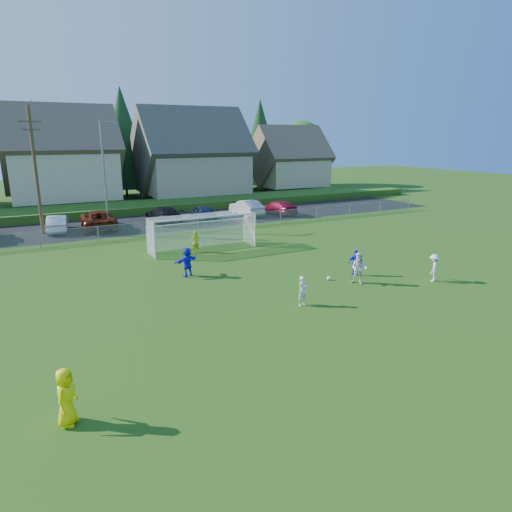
{
  "coord_description": "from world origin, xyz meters",
  "views": [
    {
      "loc": [
        -11.29,
        -13.18,
        7.75
      ],
      "look_at": [
        0.0,
        8.0,
        1.4
      ],
      "focal_mm": 32.0,
      "sensor_mm": 36.0,
      "label": 1
    }
  ],
  "objects_px": {
    "player_white_a": "(303,291)",
    "player_white_c": "(434,268)",
    "car_b": "(57,224)",
    "soccer_goal": "(202,227)",
    "goalkeeper": "(195,242)",
    "car_g": "(278,207)",
    "soccer_ball": "(329,278)",
    "car_d": "(164,215)",
    "player_blue_a": "(356,263)",
    "car_e": "(203,213)",
    "car_f": "(246,208)",
    "player_white_b": "(359,268)",
    "car_c": "(98,219)",
    "player_blue_b": "(187,262)",
    "referee": "(66,397)"
  },
  "relations": [
    {
      "from": "referee",
      "to": "player_white_b",
      "type": "xyz_separation_m",
      "value": [
        15.27,
        5.87,
        0.03
      ]
    },
    {
      "from": "soccer_goal",
      "to": "player_white_a",
      "type": "bearing_deg",
      "value": -89.33
    },
    {
      "from": "player_blue_a",
      "to": "player_white_a",
      "type": "bearing_deg",
      "value": 48.24
    },
    {
      "from": "player_white_a",
      "to": "goalkeeper",
      "type": "bearing_deg",
      "value": 79.85
    },
    {
      "from": "player_blue_b",
      "to": "car_g",
      "type": "xyz_separation_m",
      "value": [
        15.36,
        15.74,
        -0.14
      ]
    },
    {
      "from": "car_c",
      "to": "car_f",
      "type": "relative_size",
      "value": 1.25
    },
    {
      "from": "player_blue_a",
      "to": "car_f",
      "type": "relative_size",
      "value": 0.32
    },
    {
      "from": "player_white_a",
      "to": "car_e",
      "type": "height_order",
      "value": "car_e"
    },
    {
      "from": "player_white_c",
      "to": "car_b",
      "type": "height_order",
      "value": "player_white_c"
    },
    {
      "from": "car_f",
      "to": "player_white_b",
      "type": "bearing_deg",
      "value": 76.12
    },
    {
      "from": "player_blue_a",
      "to": "car_d",
      "type": "distance_m",
      "value": 21.52
    },
    {
      "from": "referee",
      "to": "car_c",
      "type": "distance_m",
      "value": 28.65
    },
    {
      "from": "player_white_c",
      "to": "player_blue_b",
      "type": "bearing_deg",
      "value": -61.44
    },
    {
      "from": "goalkeeper",
      "to": "car_g",
      "type": "bearing_deg",
      "value": -147.24
    },
    {
      "from": "car_c",
      "to": "car_g",
      "type": "relative_size",
      "value": 1.22
    },
    {
      "from": "player_white_a",
      "to": "car_e",
      "type": "distance_m",
      "value": 23.22
    },
    {
      "from": "player_white_b",
      "to": "car_d",
      "type": "height_order",
      "value": "player_white_b"
    },
    {
      "from": "car_f",
      "to": "car_g",
      "type": "xyz_separation_m",
      "value": [
        3.14,
        -0.96,
        -0.07
      ]
    },
    {
      "from": "car_g",
      "to": "player_blue_b",
      "type": "bearing_deg",
      "value": 41.09
    },
    {
      "from": "player_white_b",
      "to": "car_g",
      "type": "xyz_separation_m",
      "value": [
        7.72,
        21.42,
        -0.17
      ]
    },
    {
      "from": "car_d",
      "to": "car_b",
      "type": "bearing_deg",
      "value": -3.71
    },
    {
      "from": "car_b",
      "to": "car_e",
      "type": "bearing_deg",
      "value": -176.18
    },
    {
      "from": "goalkeeper",
      "to": "car_d",
      "type": "height_order",
      "value": "car_d"
    },
    {
      "from": "car_c",
      "to": "car_g",
      "type": "distance_m",
      "value": 17.45
    },
    {
      "from": "car_g",
      "to": "car_e",
      "type": "bearing_deg",
      "value": -5.88
    },
    {
      "from": "player_blue_b",
      "to": "goalkeeper",
      "type": "height_order",
      "value": "player_blue_b"
    },
    {
      "from": "car_e",
      "to": "car_g",
      "type": "distance_m",
      "value": 8.09
    },
    {
      "from": "soccer_ball",
      "to": "car_g",
      "type": "distance_m",
      "value": 21.95
    },
    {
      "from": "goalkeeper",
      "to": "soccer_ball",
      "type": "bearing_deg",
      "value": 107.74
    },
    {
      "from": "car_c",
      "to": "soccer_goal",
      "type": "xyz_separation_m",
      "value": [
        5.12,
        -11.07,
        0.82
      ]
    },
    {
      "from": "goalkeeper",
      "to": "soccer_goal",
      "type": "bearing_deg",
      "value": -148.63
    },
    {
      "from": "player_white_b",
      "to": "car_f",
      "type": "relative_size",
      "value": 0.37
    },
    {
      "from": "player_white_c",
      "to": "soccer_goal",
      "type": "relative_size",
      "value": 0.2
    },
    {
      "from": "player_white_a",
      "to": "player_blue_b",
      "type": "relative_size",
      "value": 0.85
    },
    {
      "from": "goalkeeper",
      "to": "car_e",
      "type": "bearing_deg",
      "value": -121.09
    },
    {
      "from": "soccer_ball",
      "to": "player_white_a",
      "type": "distance_m",
      "value": 4.33
    },
    {
      "from": "goalkeeper",
      "to": "car_b",
      "type": "bearing_deg",
      "value": -64.09
    },
    {
      "from": "soccer_ball",
      "to": "car_b",
      "type": "xyz_separation_m",
      "value": [
        -11.93,
        21.16,
        0.59
      ]
    },
    {
      "from": "player_white_b",
      "to": "player_blue_a",
      "type": "bearing_deg",
      "value": 109.2
    },
    {
      "from": "car_g",
      "to": "player_white_a",
      "type": "bearing_deg",
      "value": 57.18
    },
    {
      "from": "player_white_a",
      "to": "soccer_goal",
      "type": "xyz_separation_m",
      "value": [
        -0.14,
        12.43,
        0.92
      ]
    },
    {
      "from": "car_f",
      "to": "car_c",
      "type": "bearing_deg",
      "value": -1.7
    },
    {
      "from": "player_white_a",
      "to": "player_blue_b",
      "type": "distance_m",
      "value": 7.64
    },
    {
      "from": "player_white_a",
      "to": "player_white_c",
      "type": "relative_size",
      "value": 0.93
    },
    {
      "from": "car_c",
      "to": "car_d",
      "type": "height_order",
      "value": "car_c"
    },
    {
      "from": "car_b",
      "to": "car_e",
      "type": "distance_m",
      "value": 12.59
    },
    {
      "from": "car_c",
      "to": "soccer_goal",
      "type": "bearing_deg",
      "value": 119.63
    },
    {
      "from": "car_b",
      "to": "soccer_goal",
      "type": "relative_size",
      "value": 0.58
    },
    {
      "from": "soccer_ball",
      "to": "car_d",
      "type": "height_order",
      "value": "car_d"
    },
    {
      "from": "player_white_c",
      "to": "soccer_goal",
      "type": "xyz_separation_m",
      "value": [
        -8.54,
        12.71,
        0.87
      ]
    }
  ]
}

